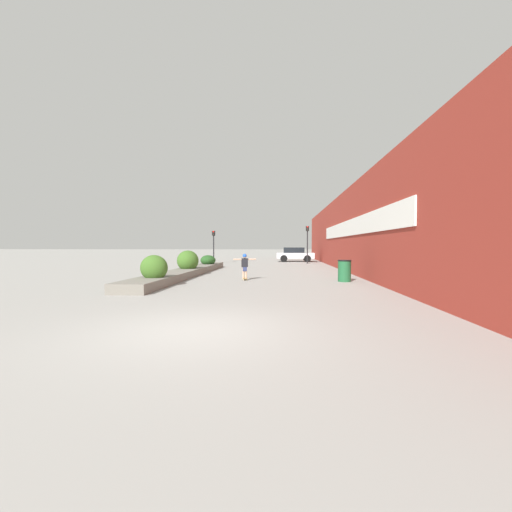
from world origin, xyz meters
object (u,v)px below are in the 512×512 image
Objects in this scene: car_center_left at (295,254)px; traffic_light_left at (214,241)px; traffic_light_right at (307,238)px; trash_bin at (344,271)px; car_leftmost at (377,254)px; skateboard at (245,279)px; skateboarder at (245,263)px.

traffic_light_left reaches higher than car_center_left.
trash_bin is at bearing -88.17° from traffic_light_right.
car_leftmost is at bearing 95.97° from car_center_left.
trash_bin is 0.29× the size of traffic_light_right.
car_leftmost is at bearing 70.96° from trash_bin.
skateboarder is (0.00, 0.00, 0.74)m from skateboard.
trash_bin is 21.99m from car_leftmost.
car_center_left reaches higher than skateboarder.
car_leftmost is 17.28m from traffic_light_left.
skateboarder is 1.18× the size of trash_bin.
car_center_left is 4.33m from traffic_light_right.
skateboard is 0.19× the size of traffic_light_right.
skateboarder is 0.31× the size of car_center_left.
skateboarder reaches higher than skateboard.
traffic_light_left is at bearing 120.41° from trash_bin.
car_center_left is (3.19, 19.54, -0.02)m from skateboarder.
trash_bin is 18.55m from traffic_light_left.
car_leftmost is 1.20× the size of traffic_light_right.
skateboard is at bearing 175.87° from trash_bin.
skateboarder is 19.80m from car_center_left.
traffic_light_left is at bearing 94.65° from skateboard.
car_center_left is at bearing 94.37° from trash_bin.
skateboarder is 23.65m from car_leftmost.
traffic_light_right reaches higher than car_center_left.
traffic_light_left is (-16.53, -4.85, 1.32)m from car_leftmost.
traffic_light_right is at bearing -57.93° from car_leftmost.
traffic_light_right reaches higher than traffic_light_left.
skateboarder is at bearing 0.00° from skateboard.
traffic_light_left is (-7.84, -3.94, 1.33)m from car_center_left.
traffic_light_left is (-9.35, 15.94, 1.62)m from trash_bin.
trash_bin is at bearing -19.04° from car_leftmost.
skateboard is 0.16× the size of car_leftmost.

